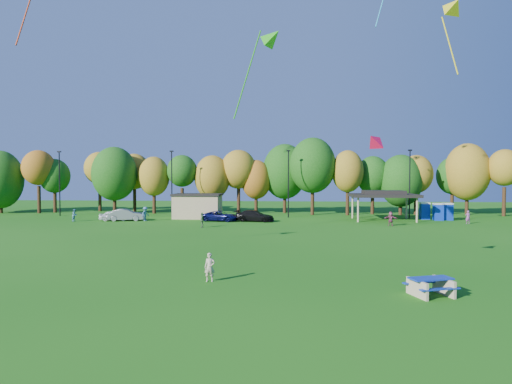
# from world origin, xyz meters

# --- Properties ---
(ground) EXTENTS (160.00, 160.00, 0.00)m
(ground) POSITION_xyz_m (0.00, 0.00, 0.00)
(ground) COLOR #19600F
(ground) RESTS_ON ground
(tree_line) EXTENTS (93.57, 10.55, 11.15)m
(tree_line) POSITION_xyz_m (-1.03, 45.51, 5.91)
(tree_line) COLOR black
(tree_line) RESTS_ON ground
(lamp_posts) EXTENTS (64.50, 0.25, 9.09)m
(lamp_posts) POSITION_xyz_m (2.00, 40.00, 4.90)
(lamp_posts) COLOR black
(lamp_posts) RESTS_ON ground
(utility_building) EXTENTS (6.30, 4.30, 3.25)m
(utility_building) POSITION_xyz_m (-10.00, 38.00, 1.64)
(utility_building) COLOR tan
(utility_building) RESTS_ON ground
(pavilion) EXTENTS (8.20, 6.20, 3.77)m
(pavilion) POSITION_xyz_m (14.00, 37.00, 3.23)
(pavilion) COLOR tan
(pavilion) RESTS_ON ground
(porta_potties) EXTENTS (3.75, 2.45, 2.18)m
(porta_potties) POSITION_xyz_m (20.90, 37.95, 1.10)
(porta_potties) COLOR #0E31B6
(porta_potties) RESTS_ON ground
(picnic_table) EXTENTS (2.40, 2.18, 0.86)m
(picnic_table) POSITION_xyz_m (8.80, 0.06, 0.50)
(picnic_table) COLOR tan
(picnic_table) RESTS_ON ground
(kite_flyer) EXTENTS (0.59, 0.41, 1.53)m
(kite_flyer) POSITION_xyz_m (-1.98, 2.16, 0.76)
(kite_flyer) COLOR #C4AD93
(kite_flyer) RESTS_ON ground
(car_a) EXTENTS (3.90, 2.02, 1.27)m
(car_a) POSITION_xyz_m (-19.63, 33.75, 0.64)
(car_a) COLOR white
(car_a) RESTS_ON ground
(car_b) EXTENTS (4.74, 2.60, 1.48)m
(car_b) POSITION_xyz_m (-18.24, 33.86, 0.74)
(car_b) COLOR gray
(car_b) RESTS_ON ground
(car_c) EXTENTS (4.83, 2.87, 1.26)m
(car_c) POSITION_xyz_m (-6.41, 34.29, 0.63)
(car_c) COLOR #0C0F4B
(car_c) RESTS_ON ground
(car_d) EXTENTS (5.03, 2.73, 1.38)m
(car_d) POSITION_xyz_m (-2.09, 34.20, 0.69)
(car_d) COLOR black
(car_d) RESTS_ON ground
(far_person_0) EXTENTS (0.45, 0.98, 1.64)m
(far_person_0) POSITION_xyz_m (-7.30, 27.21, 0.82)
(far_person_0) COLOR #587E4D
(far_person_0) RESTS_ON ground
(far_person_1) EXTENTS (0.60, 0.43, 1.55)m
(far_person_1) POSITION_xyz_m (23.02, 33.38, 0.78)
(far_person_1) COLOR #A14C97
(far_person_1) RESTS_ON ground
(far_person_2) EXTENTS (1.10, 1.31, 1.76)m
(far_person_2) POSITION_xyz_m (-15.74, 33.79, 0.88)
(far_person_2) COLOR teal
(far_person_2) RESTS_ON ground
(far_person_3) EXTENTS (1.50, 0.50, 1.61)m
(far_person_3) POSITION_xyz_m (13.54, 30.58, 0.80)
(far_person_3) COLOR #903C5D
(far_person_3) RESTS_ON ground
(far_person_4) EXTENTS (0.65, 0.80, 1.54)m
(far_person_4) POSITION_xyz_m (-24.30, 32.71, 0.77)
(far_person_4) COLOR teal
(far_person_4) RESTS_ON ground
(kite_1) EXTENTS (4.38, 2.57, 7.54)m
(kite_1) POSITION_xyz_m (0.76, 14.88, 16.52)
(kite_1) COLOR #25A516
(kite_8) EXTENTS (1.61, 1.65, 1.33)m
(kite_8) POSITION_xyz_m (6.91, 4.26, 7.58)
(kite_8) COLOR #FF0E43
(kite_13) EXTENTS (2.17, 3.41, 5.61)m
(kite_13) POSITION_xyz_m (13.51, 12.45, 17.58)
(kite_13) COLOR gold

